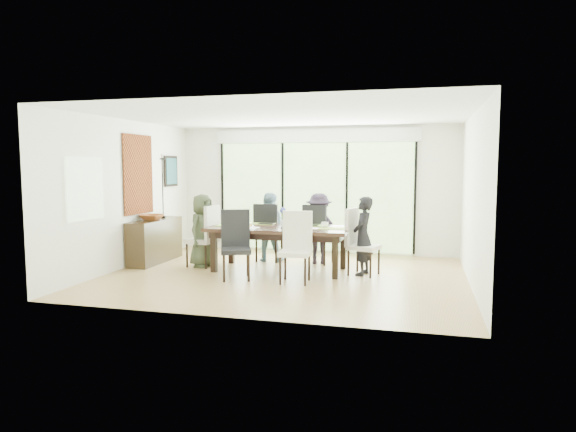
% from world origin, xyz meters
% --- Properties ---
extents(floor, '(6.00, 5.00, 0.01)m').
position_xyz_m(floor, '(0.00, 0.00, -0.01)').
color(floor, olive).
rests_on(floor, ground).
extents(ceiling, '(6.00, 5.00, 0.01)m').
position_xyz_m(ceiling, '(0.00, 0.00, 2.71)').
color(ceiling, white).
rests_on(ceiling, wall_back).
extents(wall_back, '(6.00, 0.02, 2.70)m').
position_xyz_m(wall_back, '(0.00, 2.51, 1.35)').
color(wall_back, white).
rests_on(wall_back, floor).
extents(wall_front, '(6.00, 0.02, 2.70)m').
position_xyz_m(wall_front, '(0.00, -2.51, 1.35)').
color(wall_front, silver).
rests_on(wall_front, floor).
extents(wall_left, '(0.02, 5.00, 2.70)m').
position_xyz_m(wall_left, '(-3.01, 0.00, 1.35)').
color(wall_left, silver).
rests_on(wall_left, floor).
extents(wall_right, '(0.02, 5.00, 2.70)m').
position_xyz_m(wall_right, '(3.01, 0.00, 1.35)').
color(wall_right, beige).
rests_on(wall_right, floor).
extents(glass_doors, '(4.20, 0.02, 2.30)m').
position_xyz_m(glass_doors, '(0.00, 2.47, 1.20)').
color(glass_doors, '#598C3F').
rests_on(glass_doors, wall_back).
extents(blinds_header, '(4.40, 0.06, 0.28)m').
position_xyz_m(blinds_header, '(0.00, 2.46, 2.50)').
color(blinds_header, white).
rests_on(blinds_header, wall_back).
extents(mullion_a, '(0.05, 0.04, 2.30)m').
position_xyz_m(mullion_a, '(-2.10, 2.46, 1.20)').
color(mullion_a, black).
rests_on(mullion_a, wall_back).
extents(mullion_b, '(0.05, 0.04, 2.30)m').
position_xyz_m(mullion_b, '(-0.70, 2.46, 1.20)').
color(mullion_b, black).
rests_on(mullion_b, wall_back).
extents(mullion_c, '(0.05, 0.04, 2.30)m').
position_xyz_m(mullion_c, '(0.70, 2.46, 1.20)').
color(mullion_c, black).
rests_on(mullion_c, wall_back).
extents(mullion_d, '(0.05, 0.04, 2.30)m').
position_xyz_m(mullion_d, '(2.10, 2.46, 1.20)').
color(mullion_d, black).
rests_on(mullion_d, wall_back).
extents(side_window, '(0.02, 0.90, 1.00)m').
position_xyz_m(side_window, '(-2.97, -1.20, 1.50)').
color(side_window, '#8CAD7F').
rests_on(side_window, wall_left).
extents(deck, '(6.00, 1.80, 0.10)m').
position_xyz_m(deck, '(0.00, 3.40, -0.05)').
color(deck, brown).
rests_on(deck, ground).
extents(rail_top, '(6.00, 0.08, 0.06)m').
position_xyz_m(rail_top, '(0.00, 4.20, 0.55)').
color(rail_top, brown).
rests_on(rail_top, deck).
extents(foliage_left, '(3.20, 3.20, 3.20)m').
position_xyz_m(foliage_left, '(-1.80, 5.20, 1.44)').
color(foliage_left, '#14380F').
rests_on(foliage_left, ground).
extents(foliage_mid, '(4.00, 4.00, 4.00)m').
position_xyz_m(foliage_mid, '(0.40, 5.80, 1.80)').
color(foliage_mid, '#14380F').
rests_on(foliage_mid, ground).
extents(foliage_right, '(2.80, 2.80, 2.80)m').
position_xyz_m(foliage_right, '(2.20, 5.00, 1.26)').
color(foliage_right, '#14380F').
rests_on(foliage_right, ground).
extents(foliage_far, '(3.60, 3.60, 3.60)m').
position_xyz_m(foliage_far, '(-0.60, 6.50, 1.62)').
color(foliage_far, '#14380F').
rests_on(foliage_far, ground).
extents(table_top, '(2.51, 1.15, 0.06)m').
position_xyz_m(table_top, '(-0.20, 0.42, 0.75)').
color(table_top, black).
rests_on(table_top, floor).
extents(table_apron, '(2.30, 0.94, 0.10)m').
position_xyz_m(table_apron, '(-0.20, 0.42, 0.66)').
color(table_apron, black).
rests_on(table_apron, floor).
extents(table_leg_fl, '(0.09, 0.09, 0.72)m').
position_xyz_m(table_leg_fl, '(-1.28, -0.01, 0.36)').
color(table_leg_fl, black).
rests_on(table_leg_fl, floor).
extents(table_leg_fr, '(0.09, 0.09, 0.72)m').
position_xyz_m(table_leg_fr, '(0.88, -0.01, 0.36)').
color(table_leg_fr, black).
rests_on(table_leg_fr, floor).
extents(table_leg_bl, '(0.09, 0.09, 0.72)m').
position_xyz_m(table_leg_bl, '(-1.28, 0.85, 0.36)').
color(table_leg_bl, black).
rests_on(table_leg_bl, floor).
extents(table_leg_br, '(0.09, 0.09, 0.72)m').
position_xyz_m(table_leg_br, '(0.88, 0.85, 0.36)').
color(table_leg_br, black).
rests_on(table_leg_br, floor).
extents(chair_left_end, '(0.54, 0.54, 1.15)m').
position_xyz_m(chair_left_end, '(-1.70, 0.42, 0.57)').
color(chair_left_end, silver).
rests_on(chair_left_end, floor).
extents(chair_right_end, '(0.59, 0.59, 1.15)m').
position_xyz_m(chair_right_end, '(1.30, 0.42, 0.57)').
color(chair_right_end, silver).
rests_on(chair_right_end, floor).
extents(chair_far_left, '(0.48, 0.48, 1.15)m').
position_xyz_m(chair_far_left, '(-0.65, 1.27, 0.57)').
color(chair_far_left, black).
rests_on(chair_far_left, floor).
extents(chair_far_right, '(0.57, 0.57, 1.15)m').
position_xyz_m(chair_far_right, '(0.35, 1.27, 0.57)').
color(chair_far_right, black).
rests_on(chair_far_right, floor).
extents(chair_near_left, '(0.62, 0.62, 1.15)m').
position_xyz_m(chair_near_left, '(-0.70, -0.45, 0.57)').
color(chair_near_left, black).
rests_on(chair_near_left, floor).
extents(chair_near_right, '(0.51, 0.51, 1.15)m').
position_xyz_m(chair_near_right, '(0.30, -0.45, 0.57)').
color(chair_near_right, white).
rests_on(chair_near_right, floor).
extents(person_left_end, '(0.53, 0.70, 1.35)m').
position_xyz_m(person_left_end, '(-1.68, 0.42, 0.67)').
color(person_left_end, '#3A432D').
rests_on(person_left_end, floor).
extents(person_right_end, '(0.50, 0.69, 1.35)m').
position_xyz_m(person_right_end, '(1.28, 0.42, 0.67)').
color(person_right_end, black).
rests_on(person_right_end, floor).
extents(person_far_left, '(0.64, 0.41, 1.35)m').
position_xyz_m(person_far_left, '(-0.65, 1.25, 0.67)').
color(person_far_left, '#789CAE').
rests_on(person_far_left, floor).
extents(person_far_right, '(0.69, 0.50, 1.35)m').
position_xyz_m(person_far_right, '(0.35, 1.25, 0.67)').
color(person_far_right, '#281F2F').
rests_on(person_far_right, floor).
extents(placemat_left, '(0.46, 0.33, 0.01)m').
position_xyz_m(placemat_left, '(-1.15, 0.42, 0.79)').
color(placemat_left, '#75A039').
rests_on(placemat_left, table_top).
extents(placemat_right, '(0.46, 0.33, 0.01)m').
position_xyz_m(placemat_right, '(0.75, 0.42, 0.79)').
color(placemat_right, '#8CA83C').
rests_on(placemat_right, table_top).
extents(placemat_far_l, '(0.46, 0.33, 0.01)m').
position_xyz_m(placemat_far_l, '(-0.65, 0.82, 0.79)').
color(placemat_far_l, '#88A83C').
rests_on(placemat_far_l, table_top).
extents(placemat_far_r, '(0.46, 0.33, 0.01)m').
position_xyz_m(placemat_far_r, '(0.35, 0.82, 0.79)').
color(placemat_far_r, '#89C546').
rests_on(placemat_far_r, table_top).
extents(placemat_paper, '(0.46, 0.33, 0.01)m').
position_xyz_m(placemat_paper, '(-0.75, 0.12, 0.79)').
color(placemat_paper, white).
rests_on(placemat_paper, table_top).
extents(tablet_far_l, '(0.27, 0.19, 0.01)m').
position_xyz_m(tablet_far_l, '(-0.55, 0.77, 0.80)').
color(tablet_far_l, black).
rests_on(tablet_far_l, table_top).
extents(tablet_far_r, '(0.25, 0.18, 0.01)m').
position_xyz_m(tablet_far_r, '(0.30, 0.77, 0.79)').
color(tablet_far_r, black).
rests_on(tablet_far_r, table_top).
extents(papers, '(0.31, 0.23, 0.00)m').
position_xyz_m(papers, '(0.50, 0.37, 0.79)').
color(papers, white).
rests_on(papers, table_top).
extents(platter_base, '(0.27, 0.27, 0.03)m').
position_xyz_m(platter_base, '(-0.75, 0.12, 0.80)').
color(platter_base, white).
rests_on(platter_base, table_top).
extents(platter_snacks, '(0.21, 0.21, 0.01)m').
position_xyz_m(platter_snacks, '(-0.75, 0.12, 0.82)').
color(platter_snacks, orange).
rests_on(platter_snacks, table_top).
extents(vase, '(0.08, 0.08, 0.13)m').
position_xyz_m(vase, '(-0.15, 0.47, 0.85)').
color(vase, silver).
rests_on(vase, table_top).
extents(hyacinth_stems, '(0.04, 0.04, 0.17)m').
position_xyz_m(hyacinth_stems, '(-0.15, 0.47, 0.97)').
color(hyacinth_stems, '#337226').
rests_on(hyacinth_stems, table_top).
extents(hyacinth_blooms, '(0.11, 0.11, 0.11)m').
position_xyz_m(hyacinth_blooms, '(-0.15, 0.47, 1.08)').
color(hyacinth_blooms, '#454EAD').
rests_on(hyacinth_blooms, table_top).
extents(laptop, '(0.38, 0.29, 0.03)m').
position_xyz_m(laptop, '(-1.05, 0.32, 0.80)').
color(laptop, silver).
rests_on(laptop, table_top).
extents(cup_a, '(0.18, 0.18, 0.10)m').
position_xyz_m(cup_a, '(-0.90, 0.57, 0.83)').
color(cup_a, white).
rests_on(cup_a, table_top).
extents(cup_b, '(0.12, 0.12, 0.10)m').
position_xyz_m(cup_b, '(-0.05, 0.32, 0.83)').
color(cup_b, white).
rests_on(cup_b, table_top).
extents(cup_c, '(0.18, 0.18, 0.10)m').
position_xyz_m(cup_c, '(0.60, 0.52, 0.83)').
color(cup_c, white).
rests_on(cup_c, table_top).
extents(book, '(0.27, 0.29, 0.02)m').
position_xyz_m(book, '(0.05, 0.47, 0.79)').
color(book, white).
rests_on(book, table_top).
extents(sideboard, '(0.41, 1.48, 0.83)m').
position_xyz_m(sideboard, '(-2.76, 0.59, 0.41)').
color(sideboard, black).
rests_on(sideboard, floor).
extents(bowl, '(0.44, 0.44, 0.11)m').
position_xyz_m(bowl, '(-2.76, 0.49, 0.88)').
color(bowl, brown).
rests_on(bowl, sideboard).
extents(candlestick_base, '(0.09, 0.09, 0.04)m').
position_xyz_m(candlestick_base, '(-2.76, 0.94, 0.85)').
color(candlestick_base, black).
rests_on(candlestick_base, sideboard).
extents(candlestick_shaft, '(0.02, 0.02, 1.15)m').
position_xyz_m(candlestick_shaft, '(-2.76, 0.94, 1.43)').
color(candlestick_shaft, black).
rests_on(candlestick_shaft, sideboard).
extents(candlestick_pan, '(0.09, 0.09, 0.03)m').
position_xyz_m(candlestick_pan, '(-2.76, 0.94, 2.00)').
color(candlestick_pan, black).
rests_on(candlestick_pan, sideboard).
extents(candle, '(0.03, 0.03, 0.09)m').
position_xyz_m(candle, '(-2.76, 0.94, 2.06)').
color(candle, silver).
rests_on(candle, sideboard).
extents(tapestry, '(0.02, 1.00, 1.50)m').
position_xyz_m(tapestry, '(-2.97, 0.40, 1.70)').
color(tapestry, '#963B15').
rests_on(tapestry, wall_left).
extents(art_frame, '(0.03, 0.55, 0.65)m').
position_xyz_m(art_frame, '(-2.97, 1.70, 1.75)').
color(art_frame, black).
rests_on(art_frame, wall_left).
extents(art_canvas, '(0.01, 0.45, 0.55)m').
position_xyz_m(art_canvas, '(-2.95, 1.70, 1.75)').
color(art_canvas, '#18474F').
rests_on(art_canvas, wall_left).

